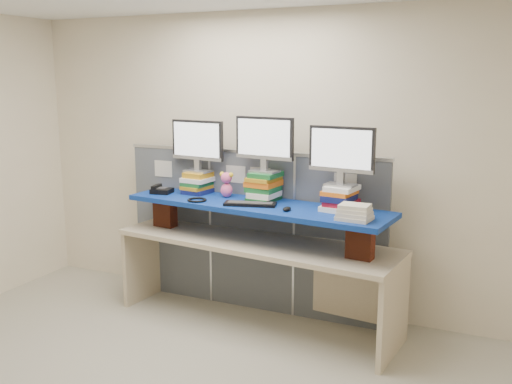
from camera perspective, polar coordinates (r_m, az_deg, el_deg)
The scene contains 18 objects.
room at distance 3.75m, azimuth -11.88°, elevation -0.96°, with size 5.00×4.00×2.80m.
cubicle_partition at distance 5.40m, azimuth -0.43°, elevation -3.83°, with size 2.60×0.06×1.53m.
desk at distance 5.10m, azimuth -0.00°, elevation -6.47°, with size 2.64×1.03×0.78m.
brick_pier_left at distance 5.53m, azimuth -9.07°, elevation -1.97°, with size 0.21×0.11×0.28m, color maroon.
brick_pier_right at distance 4.57m, azimuth 10.39°, elevation -4.87°, with size 0.21×0.11×0.28m, color maroon.
blue_board at distance 4.98m, azimuth -0.00°, elevation -1.38°, with size 2.40×0.60×0.04m, color navy.
book_stack_left at distance 5.43m, azimuth -5.76°, elevation 0.96°, with size 0.27×0.33×0.20m.
book_stack_center at distance 5.05m, azimuth 0.81°, elevation 0.57°, with size 0.29×0.32×0.26m.
book_stack_right at distance 4.74m, azimuth 8.41°, elevation -0.62°, with size 0.29×0.32×0.21m.
monitor_left at distance 5.38m, azimuth -5.88°, elevation 4.92°, with size 0.56×0.18×0.49m.
monitor_center at distance 4.98m, azimuth 0.85°, elevation 5.12°, with size 0.56×0.18×0.49m.
monitor_right at distance 4.67m, azimuth 8.55°, elevation 3.94°, with size 0.56×0.18×0.49m.
keyboard at distance 4.88m, azimuth -0.59°, elevation -1.19°, with size 0.47×0.26×0.03m.
mouse at distance 4.69m, azimuth 3.11°, elevation -1.69°, with size 0.06×0.11×0.03m, color black.
desk_phone at distance 5.47m, azimuth -9.46°, elevation 0.18°, with size 0.21×0.19×0.08m.
headset at distance 5.09m, azimuth -5.92°, elevation -0.79°, with size 0.17×0.17×0.02m, color black.
plush_toy at distance 5.21m, azimuth -2.97°, elevation 0.77°, with size 0.14×0.10×0.23m.
binder_stack at distance 4.44m, azimuth 9.83°, elevation -2.05°, with size 0.27×0.22×0.12m.
Camera 1 is at (2.18, -2.95, 2.19)m, focal length 40.00 mm.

